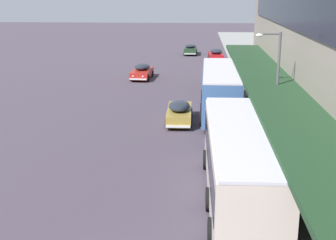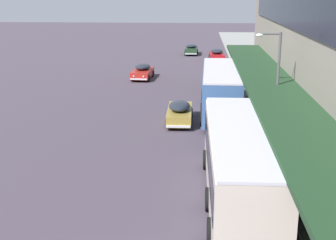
% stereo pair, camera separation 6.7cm
% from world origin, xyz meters
% --- Properties ---
extents(transit_bus_kerbside_front, '(2.97, 11.57, 3.39)m').
position_xyz_m(transit_bus_kerbside_front, '(3.86, 7.00, 1.94)').
color(transit_bus_kerbside_front, beige).
rests_on(transit_bus_kerbside_front, ground).
extents(transit_bus_kerbside_rear, '(2.97, 11.27, 3.39)m').
position_xyz_m(transit_bus_kerbside_rear, '(3.66, 22.23, 1.94)').
color(transit_bus_kerbside_rear, '#3C6098').
rests_on(transit_bus_kerbside_rear, ground).
extents(sedan_trailing_near, '(1.85, 4.84, 1.54)m').
position_xyz_m(sedan_trailing_near, '(0.76, 19.56, 0.76)').
color(sedan_trailing_near, olive).
rests_on(sedan_trailing_near, ground).
extents(sedan_oncoming_rear, '(2.13, 4.73, 1.55)m').
position_xyz_m(sedan_oncoming_rear, '(-3.84, 35.99, 0.76)').
color(sedan_oncoming_rear, '#A8231C').
rests_on(sedan_oncoming_rear, ground).
extents(sedan_oncoming_front, '(1.89, 4.36, 1.51)m').
position_xyz_m(sedan_oncoming_front, '(0.84, 55.05, 0.76)').
color(sedan_oncoming_front, '#203823').
rests_on(sedan_oncoming_front, ground).
extents(sedan_lead_near, '(2.05, 4.56, 1.65)m').
position_xyz_m(sedan_lead_near, '(4.27, 48.85, 0.81)').
color(sedan_lead_near, '#AF171E').
rests_on(sedan_lead_near, ground).
extents(pedestrian_at_kerb, '(0.42, 0.54, 1.86)m').
position_xyz_m(pedestrian_at_kerb, '(7.82, 8.64, 1.18)').
color(pedestrian_at_kerb, '#272637').
rests_on(pedestrian_at_kerb, sidewalk_kerb).
extents(street_lamp, '(1.50, 0.28, 6.50)m').
position_xyz_m(street_lamp, '(6.55, 15.59, 3.96)').
color(street_lamp, '#4C4C51').
rests_on(street_lamp, sidewalk_kerb).
extents(fire_hydrant, '(0.20, 0.40, 0.70)m').
position_xyz_m(fire_hydrant, '(6.63, 14.78, 0.49)').
color(fire_hydrant, red).
rests_on(fire_hydrant, sidewalk_kerb).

